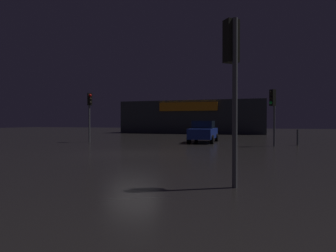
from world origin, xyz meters
The scene contains 7 objects.
ground_plane centered at (0.00, 0.00, 0.00)m, with size 120.00×120.00×0.00m, color black.
store_building centered at (-3.35, 29.16, 2.21)m, with size 19.42×10.00×4.41m.
traffic_signal_main centered at (-6.63, 6.47, 2.81)m, with size 0.42×0.42×3.76m.
traffic_signal_cross_left centered at (5.38, -6.19, 2.97)m, with size 0.41×0.43×4.00m.
traffic_signal_cross_right centered at (6.62, 6.61, 2.69)m, with size 0.42×0.42×3.61m.
car_near centered at (1.69, 9.04, 0.82)m, with size 2.04×4.63×1.65m.
bollard_kerb_a centered at (8.22, 8.09, 0.53)m, with size 0.13×0.13×1.06m, color #595B60.
Camera 1 is at (6.14, -13.49, 1.56)m, focal length 32.04 mm.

